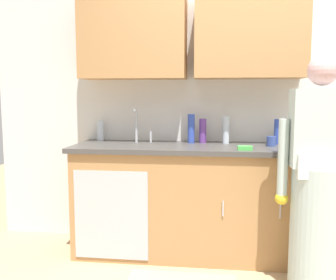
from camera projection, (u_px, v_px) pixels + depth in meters
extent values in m
cube|color=silver|center=(252.00, 96.00, 3.39)|extent=(4.80, 0.10, 2.70)
cube|color=#B27F4C|center=(133.00, 38.00, 3.23)|extent=(0.91, 0.34, 0.70)
cube|color=#B27F4C|center=(250.00, 36.00, 3.12)|extent=(0.91, 0.34, 0.70)
cube|color=#B27F4C|center=(189.00, 202.00, 3.21)|extent=(1.90, 0.60, 0.90)
cube|color=#B7BABF|center=(111.00, 215.00, 2.99)|extent=(0.60, 0.01, 0.72)
cylinder|color=silver|center=(223.00, 209.00, 2.87)|extent=(0.01, 0.01, 0.12)
cylinder|color=silver|center=(280.00, 211.00, 2.82)|extent=(0.01, 0.01, 0.12)
cube|color=#474442|center=(189.00, 148.00, 3.16)|extent=(1.96, 0.66, 0.04)
cube|color=#B7BABF|center=(137.00, 147.00, 3.21)|extent=(0.50, 0.36, 0.03)
cylinder|color=#B7BABF|center=(136.00, 126.00, 3.34)|extent=(0.02, 0.02, 0.30)
sphere|color=#B7BABF|center=(135.00, 110.00, 3.27)|extent=(0.04, 0.04, 0.04)
cylinder|color=#B7BABF|center=(151.00, 137.00, 3.34)|extent=(0.02, 0.02, 0.10)
cylinder|color=#B2C6C1|center=(315.00, 230.00, 2.57)|extent=(0.34, 0.34, 0.88)
cube|color=#B2C6C1|center=(320.00, 128.00, 2.48)|extent=(0.38, 0.22, 0.52)
sphere|color=#CD9D9B|center=(323.00, 70.00, 2.44)|extent=(0.20, 0.20, 0.20)
cube|color=white|center=(324.00, 167.00, 2.39)|extent=(0.32, 0.04, 0.16)
cylinder|color=#B2C6C1|center=(283.00, 159.00, 2.56)|extent=(0.07, 0.07, 0.55)
sphere|color=yellow|center=(281.00, 198.00, 2.59)|extent=(0.09, 0.09, 0.09)
cylinder|color=#334CB2|center=(278.00, 132.00, 3.21)|extent=(0.07, 0.07, 0.22)
cylinder|color=silver|center=(101.00, 131.00, 3.47)|extent=(0.06, 0.06, 0.19)
cylinder|color=silver|center=(226.00, 130.00, 3.27)|extent=(0.06, 0.06, 0.24)
cylinder|color=#66388C|center=(203.00, 131.00, 3.31)|extent=(0.06, 0.06, 0.21)
cylinder|color=#334CB2|center=(191.00, 129.00, 3.30)|extent=(0.06, 0.06, 0.25)
cylinder|color=#33478C|center=(271.00, 141.00, 3.09)|extent=(0.08, 0.08, 0.08)
cube|color=#4CBF4C|center=(245.00, 148.00, 2.89)|extent=(0.11, 0.07, 0.03)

